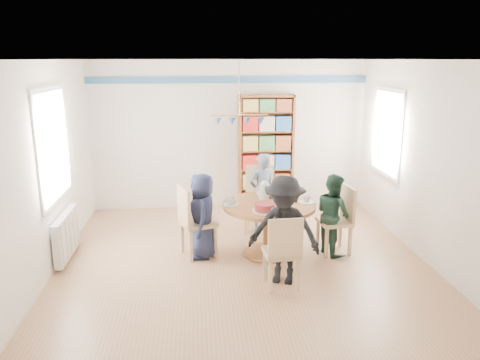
{
  "coord_description": "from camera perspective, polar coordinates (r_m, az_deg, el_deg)",
  "views": [
    {
      "loc": [
        -0.6,
        -5.96,
        2.71
      ],
      "look_at": [
        0.0,
        0.4,
        1.05
      ],
      "focal_mm": 35.0,
      "sensor_mm": 36.0,
      "label": 1
    }
  ],
  "objects": [
    {
      "name": "person_right",
      "position": [
        6.75,
        11.28,
        -4.09
      ],
      "size": [
        0.6,
        0.68,
        1.16
      ],
      "primitive_type": "imported",
      "rotation": [
        0.0,
        0.0,
        1.89
      ],
      "color": "#1A3427",
      "rests_on": "ground"
    },
    {
      "name": "chair_left",
      "position": [
        6.55,
        -5.84,
        -4.69
      ],
      "size": [
        0.57,
        0.57,
        1.01
      ],
      "color": "tan",
      "rests_on": "ground"
    },
    {
      "name": "chair_far",
      "position": [
        7.56,
        2.37,
        -1.86
      ],
      "size": [
        0.54,
        0.54,
        1.04
      ],
      "color": "tan",
      "rests_on": "ground"
    },
    {
      "name": "dining_table",
      "position": [
        6.59,
        3.55,
        -4.51
      ],
      "size": [
        1.3,
        1.3,
        0.75
      ],
      "color": "brown",
      "rests_on": "ground"
    },
    {
      "name": "chair_near",
      "position": [
        5.62,
        5.26,
        -8.44
      ],
      "size": [
        0.44,
        0.44,
        0.94
      ],
      "color": "tan",
      "rests_on": "ground"
    },
    {
      "name": "tableware",
      "position": [
        6.53,
        3.3,
        -2.23
      ],
      "size": [
        1.28,
        1.28,
        0.34
      ],
      "color": "white",
      "rests_on": "dining_table"
    },
    {
      "name": "bookshelf",
      "position": [
        8.56,
        3.17,
        3.23
      ],
      "size": [
        1.0,
        0.3,
        2.09
      ],
      "color": "brown",
      "rests_on": "ground"
    },
    {
      "name": "person_far",
      "position": [
        7.43,
        2.7,
        -1.57
      ],
      "size": [
        0.55,
        0.45,
        1.29
      ],
      "primitive_type": "imported",
      "rotation": [
        0.0,
        0.0,
        3.48
      ],
      "color": "gray",
      "rests_on": "ground"
    },
    {
      "name": "room_shell",
      "position": [
        6.91,
        -2.53,
        5.73
      ],
      "size": [
        5.0,
        5.0,
        5.0
      ],
      "color": "white",
      "rests_on": "ground"
    },
    {
      "name": "chair_right",
      "position": [
        6.82,
        12.1,
        -4.37
      ],
      "size": [
        0.47,
        0.47,
        0.97
      ],
      "color": "tan",
      "rests_on": "ground"
    },
    {
      "name": "radiator",
      "position": [
        6.93,
        -20.37,
        -6.3
      ],
      "size": [
        0.12,
        1.0,
        0.6
      ],
      "color": "silver",
      "rests_on": "ground"
    },
    {
      "name": "person_near",
      "position": [
        5.75,
        5.39,
        -6.13
      ],
      "size": [
        1.01,
        0.8,
        1.36
      ],
      "primitive_type": "imported",
      "rotation": [
        0.0,
        0.0,
        -0.38
      ],
      "color": "black",
      "rests_on": "ground"
    },
    {
      "name": "person_left",
      "position": [
        6.51,
        -4.6,
        -4.37
      ],
      "size": [
        0.39,
        0.59,
        1.2
      ],
      "primitive_type": "imported",
      "rotation": [
        0.0,
        0.0,
        -1.56
      ],
      "color": "#191F39",
      "rests_on": "ground"
    },
    {
      "name": "ground",
      "position": [
        6.57,
        0.33,
        -9.78
      ],
      "size": [
        5.0,
        5.0,
        0.0
      ],
      "primitive_type": "plane",
      "color": "#A57F57"
    }
  ]
}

